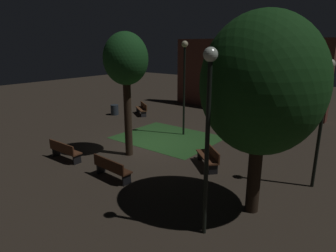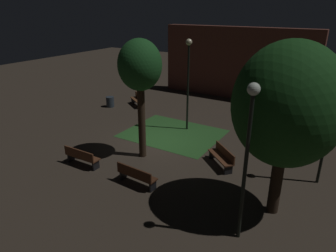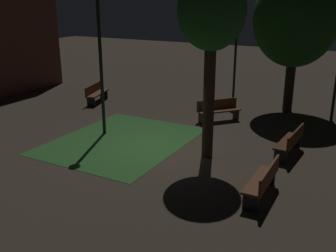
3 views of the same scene
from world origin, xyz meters
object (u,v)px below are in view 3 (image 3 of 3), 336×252
(lamp_post_path_center, at_px, (99,38))
(bench_by_lamp, at_px, (291,141))
(bench_near_trees, at_px, (218,109))
(bench_front_left, at_px, (96,93))
(lamp_post_plaza_east, at_px, (236,34))
(tree_back_left, at_px, (212,14))
(tree_lawn_side, at_px, (296,19))
(bench_lawn_edge, at_px, (264,180))

(lamp_post_path_center, bearing_deg, bench_by_lamp, -79.97)
(bench_near_trees, xyz_separation_m, bench_front_left, (-0.04, 6.33, 0.00))
(bench_near_trees, height_order, lamp_post_plaza_east, lamp_post_plaza_east)
(bench_by_lamp, height_order, lamp_post_plaza_east, lamp_post_plaza_east)
(bench_by_lamp, relative_size, tree_back_left, 0.32)
(tree_lawn_side, bearing_deg, tree_back_left, 170.79)
(bench_lawn_edge, height_order, lamp_post_plaza_east, lamp_post_plaza_east)
(lamp_post_path_center, relative_size, lamp_post_plaza_east, 1.14)
(bench_near_trees, xyz_separation_m, tree_back_left, (-3.74, -1.12, 3.92))
(tree_lawn_side, distance_m, lamp_post_plaza_east, 3.28)
(bench_by_lamp, distance_m, lamp_post_path_center, 7.35)
(bench_by_lamp, xyz_separation_m, tree_lawn_side, (5.25, 1.25, 3.54))
(bench_near_trees, xyz_separation_m, tree_lawn_side, (2.87, -2.19, 3.54))
(tree_lawn_side, bearing_deg, lamp_post_path_center, 140.23)
(tree_lawn_side, height_order, tree_back_left, tree_lawn_side)
(bench_near_trees, relative_size, lamp_post_path_center, 0.31)
(bench_lawn_edge, distance_m, lamp_post_plaza_east, 10.80)
(bench_by_lamp, xyz_separation_m, bench_near_trees, (2.38, 3.44, 0.00))
(bench_front_left, distance_m, lamp_post_path_center, 5.63)
(bench_near_trees, xyz_separation_m, lamp_post_path_center, (-3.54, 3.15, 3.06))
(bench_lawn_edge, xyz_separation_m, bench_front_left, (5.51, 9.77, 0.00))
(tree_back_left, bearing_deg, bench_lawn_edge, -128.10)
(bench_near_trees, bearing_deg, tree_back_left, -163.35)
(bench_front_left, height_order, lamp_post_plaza_east, lamp_post_plaza_east)
(tree_back_left, distance_m, lamp_post_plaza_east, 8.08)
(tree_lawn_side, xyz_separation_m, lamp_post_path_center, (-6.41, 5.34, -0.48))
(tree_lawn_side, bearing_deg, bench_by_lamp, -166.65)
(bench_front_left, bearing_deg, tree_lawn_side, -71.13)
(bench_by_lamp, xyz_separation_m, lamp_post_path_center, (-1.16, 6.58, 3.06))
(tree_back_left, height_order, lamp_post_path_center, tree_back_left)
(lamp_post_path_center, distance_m, lamp_post_plaza_east, 7.93)
(bench_front_left, bearing_deg, bench_by_lamp, -103.44)
(bench_front_left, relative_size, tree_back_left, 0.33)
(bench_front_left, bearing_deg, bench_near_trees, -89.62)
(bench_by_lamp, distance_m, bench_near_trees, 4.18)
(bench_lawn_edge, bearing_deg, tree_back_left, 51.90)
(bench_front_left, distance_m, tree_back_left, 9.19)
(tree_lawn_side, distance_m, tree_back_left, 6.71)
(bench_front_left, relative_size, lamp_post_path_center, 0.35)
(tree_lawn_side, xyz_separation_m, lamp_post_plaza_east, (1.15, 2.96, -0.85))
(bench_near_trees, bearing_deg, tree_lawn_side, -37.33)
(bench_near_trees, distance_m, lamp_post_plaza_east, 4.90)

